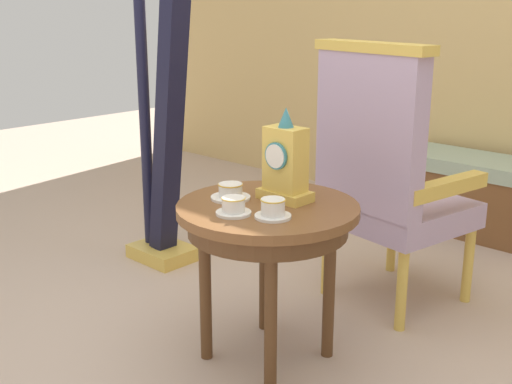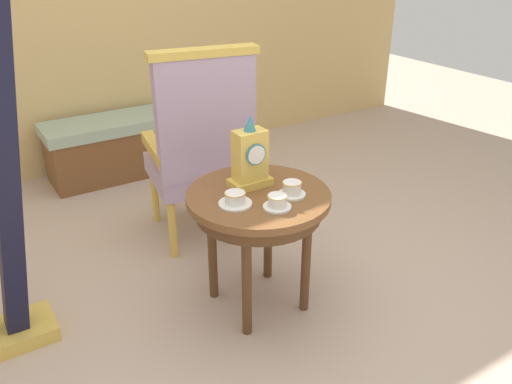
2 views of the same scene
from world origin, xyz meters
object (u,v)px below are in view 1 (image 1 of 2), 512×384
at_px(teacup_left, 231,192).
at_px(window_bench, 471,194).
at_px(teacup_right, 233,206).
at_px(harp, 162,127).
at_px(mantel_clock, 285,164).
at_px(side_table, 268,225).
at_px(teacup_center, 273,209).
at_px(armchair, 386,174).

distance_m(teacup_left, window_bench, 1.94).
bearing_deg(teacup_right, harp, 153.02).
bearing_deg(teacup_left, window_bench, 88.66).
height_order(mantel_clock, harp, harp).
relative_size(side_table, teacup_center, 5.28).
xyz_separation_m(teacup_center, mantel_clock, (-0.10, 0.18, 0.10)).
bearing_deg(window_bench, harp, -121.48).
bearing_deg(mantel_clock, teacup_right, -93.83).
distance_m(harp, window_bench, 1.83).
height_order(teacup_left, armchair, armchair).
bearing_deg(side_table, teacup_right, -93.16).
height_order(side_table, teacup_center, teacup_center).
bearing_deg(window_bench, armchair, -82.56).
height_order(teacup_right, mantel_clock, mantel_clock).
bearing_deg(armchair, window_bench, 97.44).
relative_size(harp, window_bench, 1.82).
bearing_deg(teacup_left, teacup_center, -12.25).
distance_m(teacup_left, harp, 0.96).
height_order(side_table, harp, harp).
bearing_deg(armchair, teacup_left, -105.39).
height_order(teacup_left, harp, harp).
distance_m(mantel_clock, window_bench, 1.85).
bearing_deg(teacup_center, mantel_clock, 120.03).
bearing_deg(teacup_left, side_table, 16.63).
height_order(side_table, armchair, armchair).
bearing_deg(teacup_center, teacup_left, 167.75).
distance_m(mantel_clock, harp, 1.06).
height_order(teacup_center, harp, harp).
bearing_deg(harp, side_table, -19.08).
xyz_separation_m(teacup_right, mantel_clock, (0.02, 0.24, 0.11)).
relative_size(teacup_left, teacup_center, 1.17).
xyz_separation_m(teacup_left, window_bench, (0.04, 1.90, -0.40)).
distance_m(teacup_right, armchair, 0.84).
height_order(teacup_center, mantel_clock, mantel_clock).
bearing_deg(side_table, harp, 160.92).
distance_m(side_table, mantel_clock, 0.23).
xyz_separation_m(side_table, window_bench, (-0.10, 1.86, -0.30)).
bearing_deg(armchair, harp, -163.16).
distance_m(teacup_left, armchair, 0.75).
relative_size(teacup_center, harp, 0.07).
bearing_deg(armchair, teacup_right, -94.35).
xyz_separation_m(side_table, mantel_clock, (0.01, 0.08, 0.21)).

